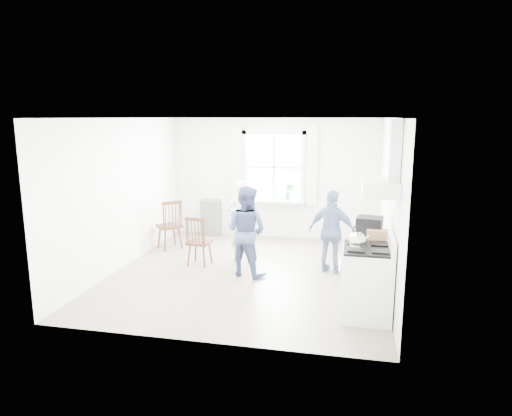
{
  "coord_description": "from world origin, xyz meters",
  "views": [
    {
      "loc": [
        1.67,
        -7.24,
        2.62
      ],
      "look_at": [
        0.09,
        0.2,
        1.1
      ],
      "focal_mm": 32.0,
      "sensor_mm": 36.0,
      "label": 1
    }
  ],
  "objects_px": {
    "gas_stove": "(367,281)",
    "windsor_chair_a": "(171,220)",
    "person_left": "(242,221)",
    "low_cabinet": "(370,267)",
    "stereo_stack": "(369,228)",
    "person_mid": "(246,231)",
    "windsor_chair_b": "(197,236)",
    "person_right": "(332,232)"
  },
  "relations": [
    {
      "from": "stereo_stack",
      "to": "person_right",
      "type": "xyz_separation_m",
      "value": [
        -0.56,
        1.03,
        -0.34
      ]
    },
    {
      "from": "windsor_chair_b",
      "to": "person_right",
      "type": "bearing_deg",
      "value": 4.34
    },
    {
      "from": "windsor_chair_a",
      "to": "person_left",
      "type": "xyz_separation_m",
      "value": [
        1.54,
        -0.39,
        0.14
      ]
    },
    {
      "from": "person_left",
      "to": "person_right",
      "type": "bearing_deg",
      "value": 149.3
    },
    {
      "from": "stereo_stack",
      "to": "person_left",
      "type": "distance_m",
      "value": 2.61
    },
    {
      "from": "gas_stove",
      "to": "stereo_stack",
      "type": "xyz_separation_m",
      "value": [
        0.03,
        0.66,
        0.57
      ]
    },
    {
      "from": "gas_stove",
      "to": "person_left",
      "type": "height_order",
      "value": "person_left"
    },
    {
      "from": "gas_stove",
      "to": "low_cabinet",
      "type": "xyz_separation_m",
      "value": [
        0.07,
        0.7,
        -0.03
      ]
    },
    {
      "from": "windsor_chair_b",
      "to": "person_right",
      "type": "relative_size",
      "value": 0.64
    },
    {
      "from": "gas_stove",
      "to": "windsor_chair_a",
      "type": "bearing_deg",
      "value": 147.27
    },
    {
      "from": "gas_stove",
      "to": "person_right",
      "type": "height_order",
      "value": "person_right"
    },
    {
      "from": "gas_stove",
      "to": "stereo_stack",
      "type": "height_order",
      "value": "stereo_stack"
    },
    {
      "from": "low_cabinet",
      "to": "person_mid",
      "type": "height_order",
      "value": "person_mid"
    },
    {
      "from": "gas_stove",
      "to": "person_left",
      "type": "relative_size",
      "value": 0.74
    },
    {
      "from": "person_left",
      "to": "person_mid",
      "type": "bearing_deg",
      "value": 89.32
    },
    {
      "from": "person_left",
      "to": "low_cabinet",
      "type": "bearing_deg",
      "value": 130.17
    },
    {
      "from": "person_left",
      "to": "person_mid",
      "type": "xyz_separation_m",
      "value": [
        0.26,
        -0.74,
        0.0
      ]
    },
    {
      "from": "stereo_stack",
      "to": "low_cabinet",
      "type": "bearing_deg",
      "value": 44.28
    },
    {
      "from": "windsor_chair_b",
      "to": "low_cabinet",
      "type": "bearing_deg",
      "value": -15.32
    },
    {
      "from": "person_mid",
      "to": "windsor_chair_b",
      "type": "bearing_deg",
      "value": 4.45
    },
    {
      "from": "windsor_chair_b",
      "to": "person_right",
      "type": "distance_m",
      "value": 2.36
    },
    {
      "from": "gas_stove",
      "to": "windsor_chair_a",
      "type": "distance_m",
      "value": 4.43
    },
    {
      "from": "stereo_stack",
      "to": "windsor_chair_b",
      "type": "height_order",
      "value": "stereo_stack"
    },
    {
      "from": "gas_stove",
      "to": "stereo_stack",
      "type": "bearing_deg",
      "value": 87.53
    },
    {
      "from": "gas_stove",
      "to": "low_cabinet",
      "type": "relative_size",
      "value": 1.24
    },
    {
      "from": "stereo_stack",
      "to": "person_left",
      "type": "bearing_deg",
      "value": 148.77
    },
    {
      "from": "low_cabinet",
      "to": "windsor_chair_b",
      "type": "xyz_separation_m",
      "value": [
        -2.95,
        0.81,
        0.1
      ]
    },
    {
      "from": "windsor_chair_b",
      "to": "person_left",
      "type": "height_order",
      "value": "person_left"
    },
    {
      "from": "stereo_stack",
      "to": "person_right",
      "type": "relative_size",
      "value": 0.28
    },
    {
      "from": "windsor_chair_b",
      "to": "person_left",
      "type": "distance_m",
      "value": 0.88
    },
    {
      "from": "low_cabinet",
      "to": "stereo_stack",
      "type": "distance_m",
      "value": 0.61
    },
    {
      "from": "person_left",
      "to": "gas_stove",
      "type": "bearing_deg",
      "value": 117.69
    },
    {
      "from": "windsor_chair_a",
      "to": "person_left",
      "type": "distance_m",
      "value": 1.59
    },
    {
      "from": "stereo_stack",
      "to": "person_mid",
      "type": "relative_size",
      "value": 0.26
    },
    {
      "from": "gas_stove",
      "to": "person_right",
      "type": "relative_size",
      "value": 0.79
    },
    {
      "from": "low_cabinet",
      "to": "windsor_chair_a",
      "type": "xyz_separation_m",
      "value": [
        -3.8,
        1.7,
        0.17
      ]
    },
    {
      "from": "low_cabinet",
      "to": "gas_stove",
      "type": "bearing_deg",
      "value": -95.68
    },
    {
      "from": "low_cabinet",
      "to": "person_right",
      "type": "height_order",
      "value": "person_right"
    },
    {
      "from": "gas_stove",
      "to": "windsor_chair_b",
      "type": "bearing_deg",
      "value": 152.37
    },
    {
      "from": "low_cabinet",
      "to": "stereo_stack",
      "type": "height_order",
      "value": "stereo_stack"
    },
    {
      "from": "low_cabinet",
      "to": "person_right",
      "type": "xyz_separation_m",
      "value": [
        -0.61,
        0.99,
        0.26
      ]
    },
    {
      "from": "low_cabinet",
      "to": "person_right",
      "type": "relative_size",
      "value": 0.63
    }
  ]
}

